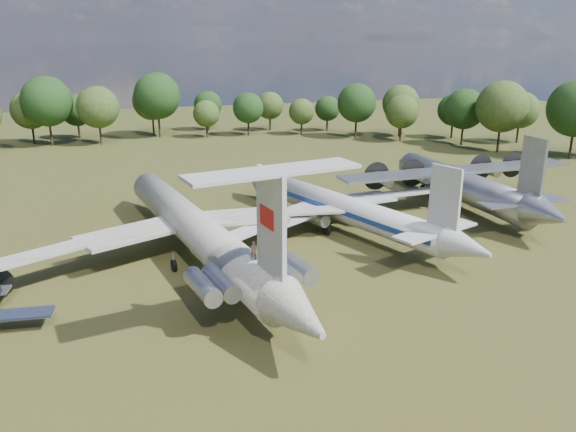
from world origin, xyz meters
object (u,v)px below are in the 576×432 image
object	(u,v)px
il62_airliner	(196,236)
person_on_il62	(253,250)
tu104_jet	(338,211)
an12_transport	(461,189)

from	to	relation	value
il62_airliner	person_on_il62	xyz separation A→B (m)	(2.94, -15.35, 3.62)
il62_airliner	tu104_jet	xyz separation A→B (m)	(18.93, 5.24, -0.43)
il62_airliner	tu104_jet	distance (m)	19.65
tu104_jet	il62_airliner	bearing A→B (deg)	175.24
tu104_jet	an12_transport	bearing A→B (deg)	-8.98
an12_transport	il62_airliner	bearing A→B (deg)	-168.48
il62_airliner	an12_transport	distance (m)	40.82
tu104_jet	person_on_il62	size ratio (longest dim) A/B	28.49
tu104_jet	an12_transport	distance (m)	21.21
il62_airliner	person_on_il62	bearing A→B (deg)	-90.00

